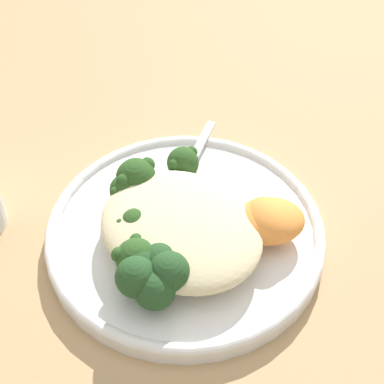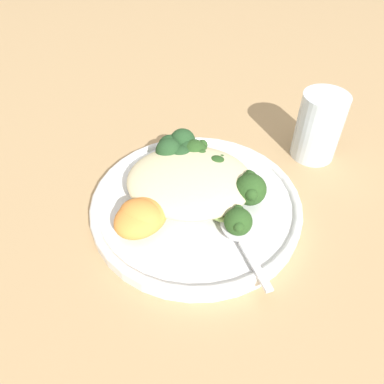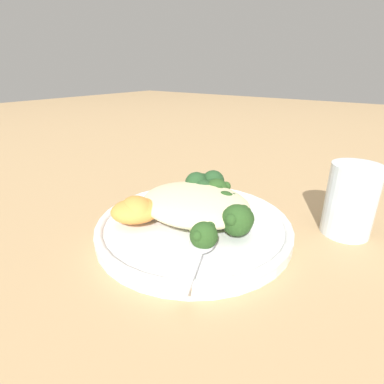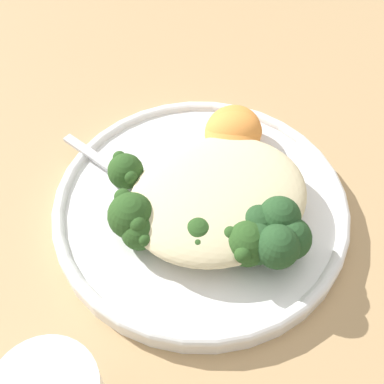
{
  "view_description": "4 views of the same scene",
  "coord_description": "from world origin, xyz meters",
  "px_view_note": "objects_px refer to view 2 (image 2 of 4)",
  "views": [
    {
      "loc": [
        -0.26,
        0.29,
        0.5
      ],
      "look_at": [
        0.02,
        -0.01,
        0.06
      ],
      "focal_mm": 60.0,
      "sensor_mm": 36.0,
      "label": 1
    },
    {
      "loc": [
        0.03,
        -0.34,
        0.37
      ],
      "look_at": [
        0.01,
        0.0,
        0.03
      ],
      "focal_mm": 35.0,
      "sensor_mm": 36.0,
      "label": 2
    },
    {
      "loc": [
        0.24,
        -0.3,
        0.22
      ],
      "look_at": [
        0.01,
        0.01,
        0.06
      ],
      "focal_mm": 28.0,
      "sensor_mm": 36.0,
      "label": 3
    },
    {
      "loc": [
        0.16,
        0.26,
        0.42
      ],
      "look_at": [
        0.03,
        0.01,
        0.05
      ],
      "focal_mm": 50.0,
      "sensor_mm": 36.0,
      "label": 4
    }
  ],
  "objects_px": {
    "broccoli_stalk_1": "(240,191)",
    "broccoli_stalk_0": "(228,218)",
    "broccoli_stalk_5": "(177,161)",
    "broccoli_stalk_2": "(227,187)",
    "sweet_potato_chunk_1": "(141,215)",
    "quinoa_mound": "(190,180)",
    "sweet_potato_chunk_0": "(141,217)",
    "kale_tuft": "(178,150)",
    "water_glass": "(319,126)",
    "spoon": "(238,233)",
    "broccoli_stalk_3": "(210,173)",
    "plate": "(196,204)",
    "broccoli_stalk_4": "(192,161)"
  },
  "relations": [
    {
      "from": "broccoli_stalk_1",
      "to": "broccoli_stalk_0",
      "type": "bearing_deg",
      "value": -109.73
    },
    {
      "from": "broccoli_stalk_1",
      "to": "broccoli_stalk_5",
      "type": "bearing_deg",
      "value": 144.3
    },
    {
      "from": "broccoli_stalk_2",
      "to": "sweet_potato_chunk_1",
      "type": "height_order",
      "value": "sweet_potato_chunk_1"
    },
    {
      "from": "quinoa_mound",
      "to": "broccoli_stalk_0",
      "type": "relative_size",
      "value": 1.56
    },
    {
      "from": "sweet_potato_chunk_0",
      "to": "sweet_potato_chunk_1",
      "type": "distance_m",
      "value": 0.0
    },
    {
      "from": "broccoli_stalk_5",
      "to": "kale_tuft",
      "type": "height_order",
      "value": "kale_tuft"
    },
    {
      "from": "quinoa_mound",
      "to": "kale_tuft",
      "type": "relative_size",
      "value": 2.47
    },
    {
      "from": "quinoa_mound",
      "to": "broccoli_stalk_1",
      "type": "bearing_deg",
      "value": -13.76
    },
    {
      "from": "broccoli_stalk_5",
      "to": "water_glass",
      "type": "height_order",
      "value": "water_glass"
    },
    {
      "from": "spoon",
      "to": "broccoli_stalk_0",
      "type": "bearing_deg",
      "value": -164.19
    },
    {
      "from": "sweet_potato_chunk_0",
      "to": "water_glass",
      "type": "xyz_separation_m",
      "value": [
        0.24,
        0.18,
        0.01
      ]
    },
    {
      "from": "quinoa_mound",
      "to": "broccoli_stalk_3",
      "type": "height_order",
      "value": "same"
    },
    {
      "from": "broccoli_stalk_0",
      "to": "kale_tuft",
      "type": "bearing_deg",
      "value": 155.5
    },
    {
      "from": "plate",
      "to": "sweet_potato_chunk_0",
      "type": "bearing_deg",
      "value": -141.34
    },
    {
      "from": "plate",
      "to": "kale_tuft",
      "type": "xyz_separation_m",
      "value": [
        -0.03,
        0.07,
        0.03
      ]
    },
    {
      "from": "broccoli_stalk_0",
      "to": "broccoli_stalk_5",
      "type": "bearing_deg",
      "value": 159.39
    },
    {
      "from": "broccoli_stalk_0",
      "to": "broccoli_stalk_5",
      "type": "xyz_separation_m",
      "value": [
        -0.07,
        0.1,
        -0.0
      ]
    },
    {
      "from": "broccoli_stalk_3",
      "to": "kale_tuft",
      "type": "height_order",
      "value": "kale_tuft"
    },
    {
      "from": "sweet_potato_chunk_1",
      "to": "quinoa_mound",
      "type": "bearing_deg",
      "value": 50.19
    },
    {
      "from": "broccoli_stalk_5",
      "to": "spoon",
      "type": "bearing_deg",
      "value": -154.47
    },
    {
      "from": "broccoli_stalk_0",
      "to": "water_glass",
      "type": "height_order",
      "value": "water_glass"
    },
    {
      "from": "broccoli_stalk_2",
      "to": "broccoli_stalk_4",
      "type": "height_order",
      "value": "broccoli_stalk_4"
    },
    {
      "from": "quinoa_mound",
      "to": "broccoli_stalk_2",
      "type": "relative_size",
      "value": 1.37
    },
    {
      "from": "water_glass",
      "to": "quinoa_mound",
      "type": "bearing_deg",
      "value": -147.76
    },
    {
      "from": "broccoli_stalk_4",
      "to": "broccoli_stalk_3",
      "type": "bearing_deg",
      "value": -119.48
    },
    {
      "from": "broccoli_stalk_2",
      "to": "plate",
      "type": "bearing_deg",
      "value": -176.85
    },
    {
      "from": "plate",
      "to": "sweet_potato_chunk_0",
      "type": "distance_m",
      "value": 0.08
    },
    {
      "from": "broccoli_stalk_1",
      "to": "broccoli_stalk_3",
      "type": "height_order",
      "value": "broccoli_stalk_1"
    },
    {
      "from": "broccoli_stalk_0",
      "to": "broccoli_stalk_4",
      "type": "relative_size",
      "value": 0.95
    },
    {
      "from": "quinoa_mound",
      "to": "broccoli_stalk_1",
      "type": "distance_m",
      "value": 0.07
    },
    {
      "from": "broccoli_stalk_0",
      "to": "broccoli_stalk_2",
      "type": "distance_m",
      "value": 0.05
    },
    {
      "from": "broccoli_stalk_5",
      "to": "water_glass",
      "type": "bearing_deg",
      "value": -80.12
    },
    {
      "from": "quinoa_mound",
      "to": "kale_tuft",
      "type": "distance_m",
      "value": 0.06
    },
    {
      "from": "broccoli_stalk_0",
      "to": "spoon",
      "type": "relative_size",
      "value": 0.95
    },
    {
      "from": "broccoli_stalk_4",
      "to": "water_glass",
      "type": "height_order",
      "value": "water_glass"
    },
    {
      "from": "broccoli_stalk_0",
      "to": "spoon",
      "type": "height_order",
      "value": "broccoli_stalk_0"
    },
    {
      "from": "sweet_potato_chunk_1",
      "to": "kale_tuft",
      "type": "height_order",
      "value": "kale_tuft"
    },
    {
      "from": "plate",
      "to": "sweet_potato_chunk_1",
      "type": "height_order",
      "value": "sweet_potato_chunk_1"
    },
    {
      "from": "quinoa_mound",
      "to": "broccoli_stalk_0",
      "type": "height_order",
      "value": "quinoa_mound"
    },
    {
      "from": "sweet_potato_chunk_0",
      "to": "spoon",
      "type": "bearing_deg",
      "value": -3.65
    },
    {
      "from": "broccoli_stalk_0",
      "to": "quinoa_mound",
      "type": "bearing_deg",
      "value": 164.84
    },
    {
      "from": "quinoa_mound",
      "to": "sweet_potato_chunk_1",
      "type": "relative_size",
      "value": 2.97
    },
    {
      "from": "broccoli_stalk_1",
      "to": "sweet_potato_chunk_0",
      "type": "distance_m",
      "value": 0.13
    },
    {
      "from": "broccoli_stalk_0",
      "to": "kale_tuft",
      "type": "height_order",
      "value": "kale_tuft"
    },
    {
      "from": "sweet_potato_chunk_0",
      "to": "kale_tuft",
      "type": "height_order",
      "value": "kale_tuft"
    },
    {
      "from": "sweet_potato_chunk_1",
      "to": "kale_tuft",
      "type": "relative_size",
      "value": 0.83
    },
    {
      "from": "broccoli_stalk_0",
      "to": "sweet_potato_chunk_1",
      "type": "relative_size",
      "value": 1.9
    },
    {
      "from": "broccoli_stalk_1",
      "to": "water_glass",
      "type": "xyz_separation_m",
      "value": [
        0.12,
        0.13,
        0.01
      ]
    },
    {
      "from": "sweet_potato_chunk_0",
      "to": "kale_tuft",
      "type": "bearing_deg",
      "value": 74.5
    },
    {
      "from": "quinoa_mound",
      "to": "plate",
      "type": "bearing_deg",
      "value": -59.8
    }
  ]
}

